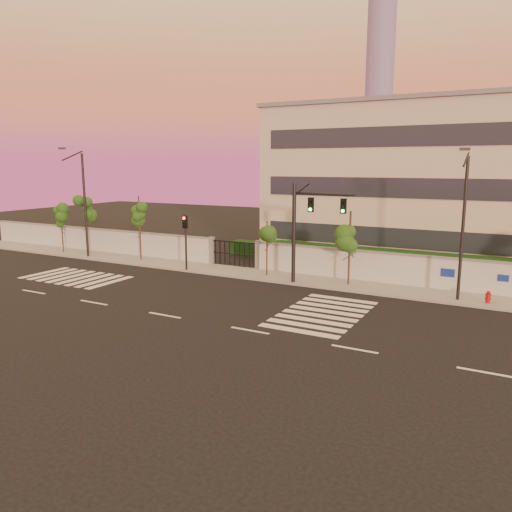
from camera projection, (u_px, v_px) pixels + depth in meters
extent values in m
plane|color=black|center=(165.00, 315.00, 25.49)|extent=(120.00, 120.00, 0.00)
cube|color=gray|center=(261.00, 275.00, 34.56)|extent=(60.00, 3.00, 0.15)
cube|color=#B1B4B9|center=(93.00, 241.00, 43.89)|extent=(25.00, 0.30, 2.00)
cube|color=slate|center=(92.00, 229.00, 43.69)|extent=(25.00, 0.36, 0.12)
cube|color=#B1B4B9|center=(493.00, 280.00, 28.91)|extent=(31.00, 0.30, 2.00)
cube|color=slate|center=(495.00, 262.00, 28.72)|extent=(31.00, 0.36, 0.12)
cube|color=slate|center=(212.00, 251.00, 38.02)|extent=(0.35, 0.35, 2.20)
cube|color=slate|center=(258.00, 256.00, 36.15)|extent=(0.35, 0.35, 2.20)
cube|color=black|center=(406.00, 265.00, 33.66)|extent=(20.00, 2.00, 1.80)
cube|color=black|center=(126.00, 241.00, 45.40)|extent=(12.00, 1.80, 1.40)
cube|color=black|center=(265.00, 250.00, 41.50)|extent=(6.00, 1.50, 1.20)
cube|color=beige|center=(430.00, 185.00, 39.23)|extent=(24.00, 12.00, 12.00)
cube|color=#262D38|center=(412.00, 239.00, 34.66)|extent=(22.00, 0.08, 1.40)
cube|color=#262D38|center=(415.00, 188.00, 34.02)|extent=(22.00, 0.08, 1.40)
cube|color=#262D38|center=(418.00, 136.00, 33.39)|extent=(22.00, 0.08, 1.40)
cube|color=slate|center=(435.00, 105.00, 38.13)|extent=(24.40, 12.40, 0.30)
cylinder|color=slate|center=(379.00, 81.00, 288.21)|extent=(16.00, 16.00, 110.00)
cube|color=silver|center=(44.00, 273.00, 35.51)|extent=(0.50, 4.00, 0.02)
cube|color=silver|center=(53.00, 274.00, 35.08)|extent=(0.50, 4.00, 0.02)
cube|color=silver|center=(62.00, 275.00, 34.66)|extent=(0.50, 4.00, 0.02)
cube|color=silver|center=(71.00, 277.00, 34.24)|extent=(0.50, 4.00, 0.02)
cube|color=silver|center=(81.00, 278.00, 33.82)|extent=(0.50, 4.00, 0.02)
cube|color=silver|center=(90.00, 280.00, 33.40)|extent=(0.50, 4.00, 0.02)
cube|color=silver|center=(100.00, 281.00, 32.98)|extent=(0.50, 4.00, 0.02)
cube|color=silver|center=(110.00, 282.00, 32.56)|extent=(0.50, 4.00, 0.02)
cube|color=silver|center=(298.00, 331.00, 23.08)|extent=(4.00, 0.50, 0.02)
cube|color=silver|center=(306.00, 325.00, 23.86)|extent=(4.00, 0.50, 0.02)
cube|color=silver|center=(313.00, 320.00, 24.64)|extent=(4.00, 0.50, 0.02)
cube|color=silver|center=(319.00, 316.00, 25.42)|extent=(4.00, 0.50, 0.02)
cube|color=silver|center=(326.00, 311.00, 26.20)|extent=(4.00, 0.50, 0.02)
cube|color=silver|center=(332.00, 307.00, 26.98)|extent=(4.00, 0.50, 0.02)
cube|color=silver|center=(337.00, 303.00, 27.75)|extent=(4.00, 0.50, 0.02)
cube|color=silver|center=(342.00, 299.00, 28.53)|extent=(4.00, 0.50, 0.02)
cube|color=silver|center=(34.00, 292.00, 30.17)|extent=(2.00, 0.15, 0.01)
cube|color=silver|center=(94.00, 303.00, 27.83)|extent=(2.00, 0.15, 0.01)
cube|color=silver|center=(165.00, 315.00, 25.49)|extent=(2.00, 0.15, 0.01)
cube|color=silver|center=(250.00, 330.00, 23.15)|extent=(2.00, 0.15, 0.01)
cube|color=silver|center=(355.00, 349.00, 20.81)|extent=(2.00, 0.15, 0.01)
cube|color=silver|center=(485.00, 372.00, 18.47)|extent=(2.00, 0.15, 0.01)
cylinder|color=#382314|center=(62.00, 229.00, 42.74)|extent=(0.11, 0.11, 4.29)
sphere|color=#1B4513|center=(61.00, 214.00, 42.51)|extent=(0.98, 0.98, 0.98)
sphere|color=#1B4513|center=(66.00, 222.00, 42.63)|extent=(0.75, 0.75, 0.75)
sphere|color=#1B4513|center=(58.00, 219.00, 42.60)|extent=(0.71, 0.71, 0.71)
cylinder|color=#382314|center=(86.00, 226.00, 41.99)|extent=(0.12, 0.12, 4.94)
sphere|color=#1B4513|center=(85.00, 209.00, 41.73)|extent=(1.14, 1.14, 1.14)
sphere|color=#1B4513|center=(91.00, 218.00, 41.87)|extent=(0.87, 0.87, 0.87)
sphere|color=#1B4513|center=(82.00, 215.00, 41.83)|extent=(0.83, 0.83, 0.83)
cylinder|color=#382314|center=(140.00, 229.00, 39.23)|extent=(0.11, 0.11, 5.18)
sphere|color=#1B4513|center=(139.00, 209.00, 38.95)|extent=(1.01, 1.01, 1.01)
sphere|color=#1B4513|center=(144.00, 219.00, 39.10)|extent=(0.77, 0.77, 0.77)
sphere|color=#1B4513|center=(135.00, 216.00, 39.05)|extent=(0.74, 0.74, 0.74)
cylinder|color=#382314|center=(267.00, 249.00, 33.80)|extent=(0.11, 0.11, 3.86)
sphere|color=#1B4513|center=(267.00, 233.00, 33.59)|extent=(0.99, 0.99, 0.99)
sphere|color=#1B4513|center=(272.00, 241.00, 33.71)|extent=(0.76, 0.76, 0.76)
sphere|color=#1B4513|center=(262.00, 238.00, 33.67)|extent=(0.72, 0.72, 0.72)
cylinder|color=#382314|center=(349.00, 249.00, 31.10)|extent=(0.13, 0.13, 4.78)
sphere|color=#1B4513|center=(350.00, 226.00, 30.84)|extent=(1.16, 1.16, 1.16)
sphere|color=#1B4513|center=(357.00, 238.00, 30.98)|extent=(0.89, 0.89, 0.89)
sphere|color=#1B4513|center=(344.00, 234.00, 30.94)|extent=(0.84, 0.84, 0.84)
cylinder|color=black|center=(294.00, 234.00, 31.59)|extent=(0.25, 0.25, 6.46)
cylinder|color=black|center=(324.00, 194.00, 30.19)|extent=(3.94, 0.77, 0.17)
cube|color=black|center=(311.00, 205.00, 30.66)|extent=(0.36, 0.19, 0.94)
sphere|color=#0CF259|center=(310.00, 210.00, 30.62)|extent=(0.21, 0.21, 0.21)
cube|color=black|center=(343.00, 206.00, 29.68)|extent=(0.36, 0.19, 0.94)
sphere|color=#0CF259|center=(343.00, 211.00, 29.64)|extent=(0.21, 0.21, 0.21)
cylinder|color=black|center=(186.00, 243.00, 35.51)|extent=(0.15, 0.15, 4.16)
cube|color=black|center=(185.00, 222.00, 35.19)|extent=(0.32, 0.17, 0.83)
sphere|color=red|center=(184.00, 218.00, 35.05)|extent=(0.18, 0.18, 0.18)
cylinder|color=black|center=(85.00, 207.00, 40.37)|extent=(0.19, 0.19, 8.49)
cylinder|color=black|center=(72.00, 156.00, 38.81)|extent=(0.11, 2.03, 0.83)
cube|color=#3F3F44|center=(62.00, 148.00, 37.89)|extent=(0.53, 0.27, 0.16)
cylinder|color=black|center=(463.00, 231.00, 27.25)|extent=(0.18, 0.18, 8.06)
cylinder|color=black|center=(466.00, 159.00, 25.78)|extent=(0.10, 1.93, 0.78)
cube|color=#3F3F44|center=(465.00, 149.00, 24.90)|extent=(0.50, 0.25, 0.15)
cylinder|color=#AA0B0F|center=(488.00, 301.00, 27.19)|extent=(0.24, 0.24, 0.56)
cylinder|color=#AA0B0F|center=(488.00, 295.00, 27.13)|extent=(0.31, 0.31, 0.11)
sphere|color=#AA0B0F|center=(489.00, 293.00, 27.11)|extent=(0.20, 0.20, 0.20)
cylinder|color=#AA0B0F|center=(488.00, 299.00, 27.17)|extent=(0.33, 0.19, 0.11)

